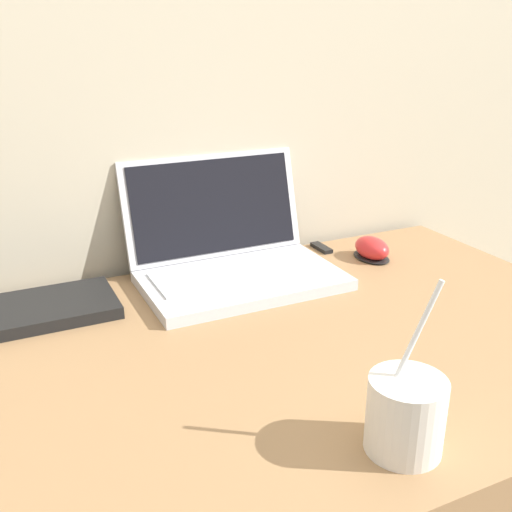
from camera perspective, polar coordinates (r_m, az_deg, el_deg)
name	(u,v)px	position (r m, az deg, el deg)	size (l,w,h in m)	color
laptop	(232,253)	(1.10, -2.33, 0.29)	(0.35, 0.27, 0.21)	silver
drink_cup	(405,413)	(0.68, 14.05, -14.30)	(0.08, 0.08, 0.20)	silver
computer_mouse	(372,249)	(1.22, 10.98, 0.65)	(0.06, 0.09, 0.04)	black
usb_stick	(321,248)	(1.26, 6.25, 0.79)	(0.02, 0.06, 0.01)	black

